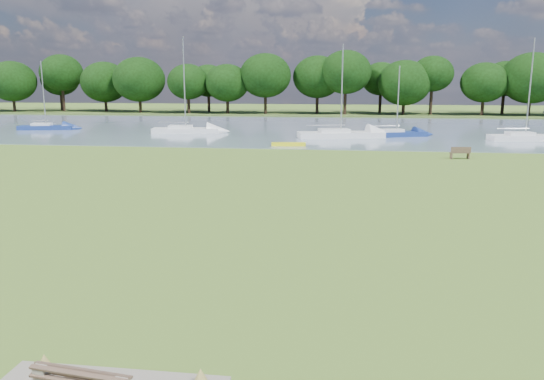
# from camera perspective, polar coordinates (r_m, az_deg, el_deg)

# --- Properties ---
(ground) EXTENTS (220.00, 220.00, 0.00)m
(ground) POSITION_cam_1_polar(r_m,az_deg,el_deg) (22.26, -3.01, -2.70)
(ground) COLOR olive
(river) EXTENTS (220.00, 40.00, 0.10)m
(river) POSITION_cam_1_polar(r_m,az_deg,el_deg) (63.56, 4.09, 6.61)
(river) COLOR slate
(river) RESTS_ON ground
(far_bank) EXTENTS (220.00, 20.00, 0.40)m
(far_bank) POSITION_cam_1_polar(r_m,az_deg,el_deg) (93.44, 5.31, 8.18)
(far_bank) COLOR #4C6626
(far_bank) RESTS_ON ground
(riverbank_bench) EXTENTS (1.47, 0.60, 0.88)m
(riverbank_bench) POSITION_cam_1_polar(r_m,az_deg,el_deg) (40.64, 19.58, 3.79)
(riverbank_bench) COLOR brown
(riverbank_bench) RESTS_ON ground
(kayak) EXTENTS (3.00, 1.03, 0.29)m
(kayak) POSITION_cam_1_polar(r_m,az_deg,el_deg) (45.74, 1.79, 4.95)
(kayak) COLOR yellow
(kayak) RESTS_ON river
(tree_line) EXTENTS (123.99, 8.39, 10.15)m
(tree_line) POSITION_cam_1_polar(r_m,az_deg,el_deg) (90.20, -0.85, 11.95)
(tree_line) COLOR black
(tree_line) RESTS_ON far_bank
(sailboat_0) EXTENTS (8.72, 4.30, 8.95)m
(sailboat_0) POSITION_cam_1_polar(r_m,az_deg,el_deg) (52.94, 7.30, 6.15)
(sailboat_0) COLOR white
(sailboat_0) RESTS_ON river
(sailboat_1) EXTENTS (6.90, 2.85, 9.35)m
(sailboat_1) POSITION_cam_1_polar(r_m,az_deg,el_deg) (55.48, 25.53, 5.34)
(sailboat_1) COLOR white
(sailboat_1) RESTS_ON river
(sailboat_3) EXTENTS (6.26, 3.66, 6.95)m
(sailboat_3) POSITION_cam_1_polar(r_m,az_deg,el_deg) (54.97, 13.19, 6.08)
(sailboat_3) COLOR navy
(sailboat_3) RESTS_ON river
(sailboat_4) EXTENTS (7.32, 3.04, 10.03)m
(sailboat_4) POSITION_cam_1_polar(r_m,az_deg,el_deg) (58.19, -9.34, 6.57)
(sailboat_4) COLOR white
(sailboat_4) RESTS_ON river
(sailboat_5) EXTENTS (6.25, 3.04, 7.72)m
(sailboat_5) POSITION_cam_1_polar(r_m,az_deg,el_deg) (66.64, -23.18, 6.37)
(sailboat_5) COLOR navy
(sailboat_5) RESTS_ON river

